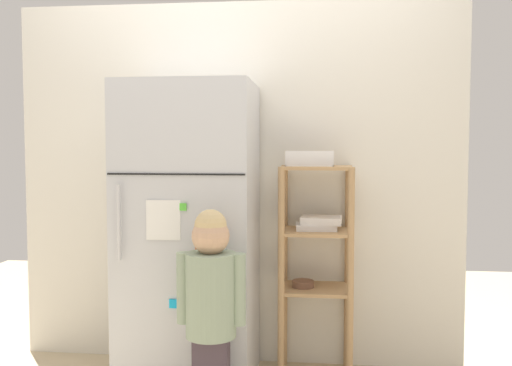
{
  "coord_description": "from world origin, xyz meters",
  "views": [
    {
      "loc": [
        0.48,
        -2.96,
        1.28
      ],
      "look_at": [
        0.15,
        0.02,
        1.09
      ],
      "focal_mm": 39.72,
      "sensor_mm": 36.0,
      "label": 1
    }
  ],
  "objects": [
    {
      "name": "refrigerator",
      "position": [
        -0.21,
        0.02,
        0.81
      ],
      "size": [
        0.7,
        0.63,
        1.62
      ],
      "color": "silver",
      "rests_on": "ground"
    },
    {
      "name": "kitchen_wall_back",
      "position": [
        0.0,
        0.35,
        1.06
      ],
      "size": [
        2.62,
        0.03,
        2.12
      ],
      "primitive_type": "cube",
      "color": "silver",
      "rests_on": "ground"
    },
    {
      "name": "pantry_shelf_unit",
      "position": [
        0.46,
        0.16,
        0.73
      ],
      "size": [
        0.4,
        0.33,
        1.17
      ],
      "color": "tan",
      "rests_on": "ground"
    },
    {
      "name": "child_standing",
      "position": [
        -0.01,
        -0.44,
        0.6
      ],
      "size": [
        0.32,
        0.24,
        0.99
      ],
      "color": "#453841",
      "rests_on": "ground"
    },
    {
      "name": "fruit_bin",
      "position": [
        0.43,
        0.14,
        1.21
      ],
      "size": [
        0.26,
        0.16,
        0.08
      ],
      "color": "white",
      "rests_on": "pantry_shelf_unit"
    }
  ]
}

